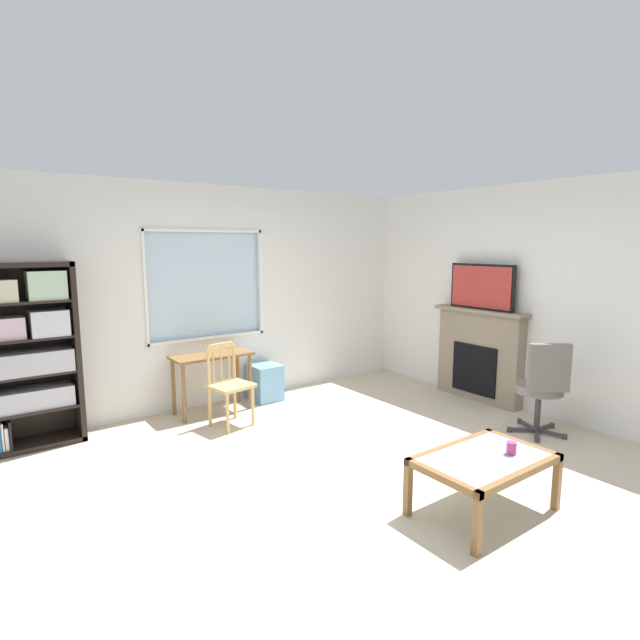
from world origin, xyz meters
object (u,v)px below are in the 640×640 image
sippy_cup (511,448)px  wooden_chair (229,384)px  desk_under_window (212,364)px  plastic_drawer_unit (265,382)px  fireplace (479,355)px  office_chair (543,384)px  bookshelf (27,351)px  coffee_table (484,464)px  tv (482,287)px

sippy_cup → wooden_chair: bearing=107.4°
desk_under_window → wooden_chair: size_ratio=1.03×
plastic_drawer_unit → fireplace: bearing=-36.4°
office_chair → bookshelf: bearing=146.6°
bookshelf → coffee_table: bookshelf is taller
coffee_table → desk_under_window: bearing=101.4°
tv → office_chair: bearing=-113.2°
plastic_drawer_unit → office_chair: (1.68, -2.76, 0.33)m
office_chair → sippy_cup: office_chair is taller
bookshelf → fireplace: bearing=-19.3°
tv → sippy_cup: bearing=-138.6°
tv → coffee_table: 3.03m
desk_under_window → coffee_table: (0.66, -3.29, -0.20)m
desk_under_window → bookshelf: bearing=176.7°
bookshelf → sippy_cup: 4.44m
wooden_chair → tv: size_ratio=1.00×
bookshelf → tv: bearing=-19.3°
sippy_cup → coffee_table: bearing=155.8°
coffee_table → sippy_cup: sippy_cup is taller
fireplace → office_chair: bearing=-114.0°
desk_under_window → fireplace: 3.32m
wooden_chair → plastic_drawer_unit: (0.77, 0.56, -0.24)m
desk_under_window → tv: 3.42m
fireplace → coffee_table: (-2.27, -1.72, -0.21)m
fireplace → coffee_table: size_ratio=1.25×
office_chair → coffee_table: bearing=-161.9°
plastic_drawer_unit → tv: (2.17, -1.62, 1.22)m
office_chair → sippy_cup: 1.70m
fireplace → sippy_cup: (-2.07, -1.81, -0.10)m
office_chair → wooden_chair: bearing=138.2°
coffee_table → bookshelf: bearing=126.5°
wooden_chair → tv: bearing=-19.6°
bookshelf → office_chair: (4.27, -2.82, -0.40)m
wooden_chair → fireplace: (2.97, -1.05, 0.12)m
desk_under_window → plastic_drawer_unit: desk_under_window is taller
bookshelf → wooden_chair: 1.98m
wooden_chair → fireplace: 3.15m
plastic_drawer_unit → sippy_cup: bearing=-87.9°
desk_under_window → office_chair: size_ratio=0.93×
plastic_drawer_unit → fireplace: fireplace is taller
plastic_drawer_unit → sippy_cup: (0.12, -3.42, 0.26)m
bookshelf → sippy_cup: bearing=-52.1°
wooden_chair → office_chair: office_chair is taller
tv → coffee_table: tv is taller
plastic_drawer_unit → coffee_table: (-0.07, -3.34, 0.15)m
fireplace → office_chair: size_ratio=1.26×
plastic_drawer_unit → desk_under_window: bearing=-176.1°
desk_under_window → sippy_cup: desk_under_window is taller
plastic_drawer_unit → fireplace: size_ratio=0.36×
bookshelf → tv: bookshelf is taller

